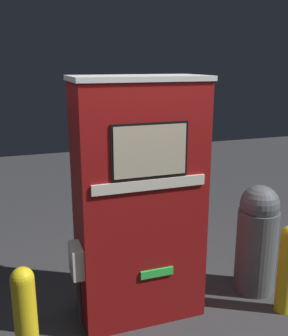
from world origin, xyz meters
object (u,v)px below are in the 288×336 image
Objects in this scene: gas_pump at (139,201)px; safety_bollard_far at (287,267)px; safety_bollard at (26,322)px; trash_bin at (257,238)px.

gas_pump reaches higher than safety_bollard_far.
gas_pump reaches higher than safety_bollard.
safety_bollard_far is at bearing -83.53° from trash_bin.
safety_bollard is at bearing -178.11° from safety_bollard_far.
safety_bollard is 1.06× the size of safety_bollard_far.
trash_bin is at bearing 12.09° from safety_bollard.
safety_bollard reaches higher than safety_bollard_far.
safety_bollard is at bearing -152.36° from gas_pump.
trash_bin reaches higher than safety_bollard_far.
safety_bollard_far is at bearing -19.87° from gas_pump.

